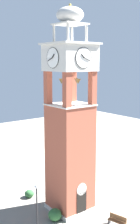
# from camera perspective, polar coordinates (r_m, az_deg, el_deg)

# --- Properties ---
(ground) EXTENTS (80.00, 80.00, 0.00)m
(ground) POSITION_cam_1_polar(r_m,az_deg,el_deg) (28.80, 0.00, -18.51)
(ground) COLOR gray
(clock_tower) EXTENTS (3.96, 3.96, 18.53)m
(clock_tower) POSITION_cam_1_polar(r_m,az_deg,el_deg) (26.08, 0.00, -3.79)
(clock_tower) COLOR #9E4C38
(clock_tower) RESTS_ON ground
(park_bench) EXTENTS (0.82, 1.66, 0.95)m
(park_bench) POSITION_cam_1_polar(r_m,az_deg,el_deg) (26.29, 9.32, -20.43)
(park_bench) COLOR brown
(park_bench) RESTS_ON ground
(lamp_post) EXTENTS (0.36, 0.36, 4.09)m
(lamp_post) POSITION_cam_1_polar(r_m,az_deg,el_deg) (24.33, -6.58, -16.75)
(lamp_post) COLOR black
(lamp_post) RESTS_ON ground
(shrub_near_entry) EXTENTS (1.18, 1.18, 1.07)m
(shrub_near_entry) POSITION_cam_1_polar(r_m,az_deg,el_deg) (26.75, -2.99, -19.60)
(shrub_near_entry) COLOR #28562D
(shrub_near_entry) RESTS_ON ground
(shrub_left_of_tower) EXTENTS (0.98, 0.98, 0.77)m
(shrub_left_of_tower) POSITION_cam_1_polar(r_m,az_deg,el_deg) (30.97, -8.03, -15.68)
(shrub_left_of_tower) COLOR #28562D
(shrub_left_of_tower) RESTS_ON ground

